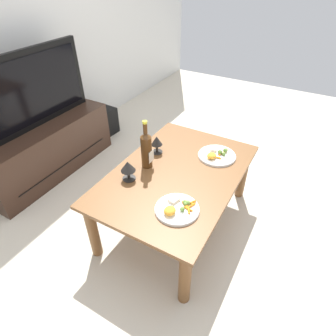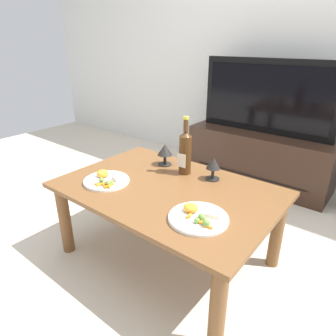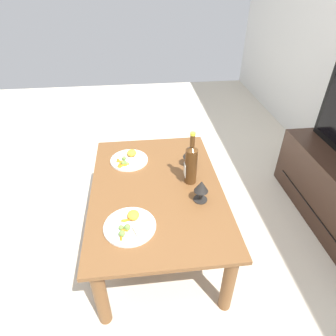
# 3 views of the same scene
# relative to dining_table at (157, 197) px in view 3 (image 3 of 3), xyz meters

# --- Properties ---
(ground_plane) EXTENTS (6.40, 6.40, 0.00)m
(ground_plane) POSITION_rel_dining_table_xyz_m (0.00, 0.00, -0.39)
(ground_plane) COLOR beige
(dining_table) EXTENTS (1.18, 0.79, 0.47)m
(dining_table) POSITION_rel_dining_table_xyz_m (0.00, 0.00, 0.00)
(dining_table) COLOR brown
(dining_table) RESTS_ON ground_plane
(wine_bottle) EXTENTS (0.07, 0.08, 0.35)m
(wine_bottle) POSITION_rel_dining_table_xyz_m (-0.03, 0.21, 0.22)
(wine_bottle) COLOR #4C2D14
(wine_bottle) RESTS_ON dining_table
(goblet_left) EXTENTS (0.10, 0.10, 0.14)m
(goblet_left) POSITION_rel_dining_table_xyz_m (-0.21, 0.24, 0.17)
(goblet_left) COLOR black
(goblet_left) RESTS_ON dining_table
(goblet_right) EXTENTS (0.08, 0.08, 0.14)m
(goblet_right) POSITION_rel_dining_table_xyz_m (0.14, 0.24, 0.17)
(goblet_right) COLOR black
(goblet_right) RESTS_ON dining_table
(dinner_plate_left) EXTENTS (0.26, 0.26, 0.05)m
(dinner_plate_left) POSITION_rel_dining_table_xyz_m (-0.31, -0.16, 0.09)
(dinner_plate_left) COLOR white
(dinner_plate_left) RESTS_ON dining_table
(dinner_plate_right) EXTENTS (0.27, 0.27, 0.05)m
(dinner_plate_right) POSITION_rel_dining_table_xyz_m (0.31, -0.16, 0.09)
(dinner_plate_right) COLOR white
(dinner_plate_right) RESTS_ON dining_table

